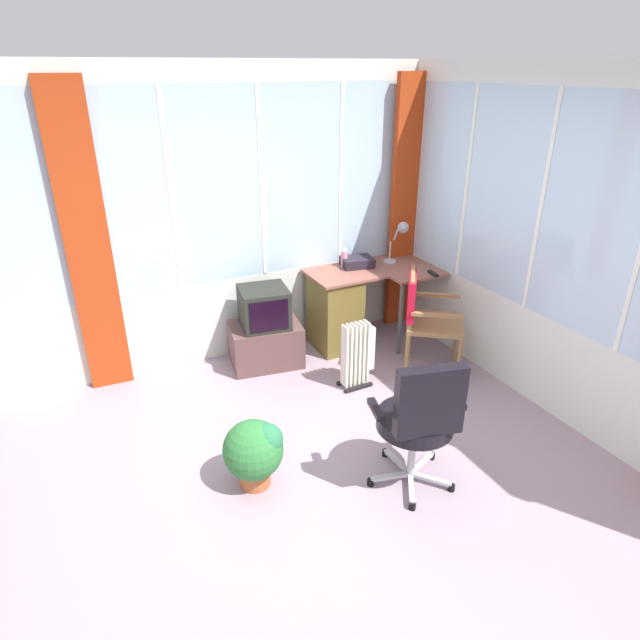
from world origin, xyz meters
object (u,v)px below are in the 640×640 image
Objects in this scene: desk at (339,307)px; paper_tray at (357,262)px; space_heater at (358,354)px; wooden_armchair at (422,310)px; tv_remote at (433,273)px; office_chair at (420,416)px; spray_bottle at (344,257)px; desk_lamp at (400,236)px; potted_plant at (255,450)px; tv_on_stand at (265,332)px.

paper_tray is (0.25, 0.11, 0.40)m from desk.
space_heater is at bearing -118.73° from paper_tray.
paper_tray is 0.31× the size of wooden_armchair.
tv_remote is 0.15× the size of office_chair.
spray_bottle is (0.13, 0.15, 0.46)m from desk.
desk is 2.04× the size of space_heater.
spray_bottle is (-0.55, 0.14, -0.17)m from desk_lamp.
office_chair reaches higher than paper_tray.
space_heater is 1.24× the size of potted_plant.
desk is 0.79m from tv_on_stand.
paper_tray is (-0.43, 0.09, -0.23)m from desk_lamp.
desk_lamp reaches higher than wooden_armchair.
space_heater is at bearing -106.04° from desk.
spray_bottle is at bearing 158.99° from paper_tray.
desk_lamp is at bearing 35.95° from potted_plant.
office_chair is 1.09m from potted_plant.
spray_bottle is 0.36× the size of space_heater.
spray_bottle is 0.45× the size of potted_plant.
desk is 0.48m from paper_tray.
tv_on_stand is (-0.79, -0.03, -0.07)m from desk.
tv_remote is 2.53m from potted_plant.
office_chair is (-0.52, -2.02, 0.16)m from desk.
potted_plant is (-0.66, -1.49, -0.06)m from tv_on_stand.
desk is 0.78m from space_heater.
space_heater is (-0.99, -0.33, -0.47)m from tv_remote.
office_chair is 1.34m from space_heater.
wooden_armchair is at bearing -63.86° from desk.
tv_remote is 2.07m from office_chair.
desk_lamp is 1.39× the size of paper_tray.
desk_lamp is 2.73m from potted_plant.
space_heater is at bearing 76.69° from office_chair.
paper_tray is at bearing -21.01° from spray_bottle.
tv_on_stand is 1.63m from potted_plant.
wooden_armchair is 1.26× the size of tv_on_stand.
office_chair reaches higher than tv_on_stand.
desk is at bearing -178.69° from desk_lamp.
spray_bottle reaches higher than paper_tray.
desk_lamp is 0.52m from tv_remote.
space_heater is at bearing 32.38° from potted_plant.
desk is at bearing 73.96° from space_heater.
desk_lamp is at bearing 70.05° from wooden_armchair.
paper_tray is (0.12, -0.05, -0.06)m from spray_bottle.
space_heater is (-0.90, -0.76, -0.73)m from desk_lamp.
wooden_armchair is (0.39, -0.79, 0.21)m from desk.
office_chair is (-0.65, -2.17, -0.30)m from spray_bottle.
wooden_armchair is (-0.39, -0.37, -0.15)m from tv_remote.
space_heater is (-0.21, -0.75, -0.10)m from desk.
office_chair is at bearing -109.86° from paper_tray.
tv_on_stand is at bearing 66.23° from potted_plant.
desk is at bearing -131.30° from spray_bottle.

